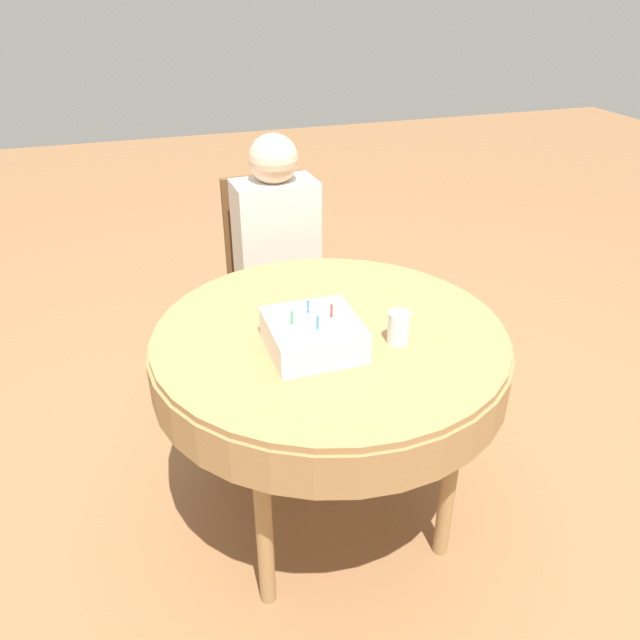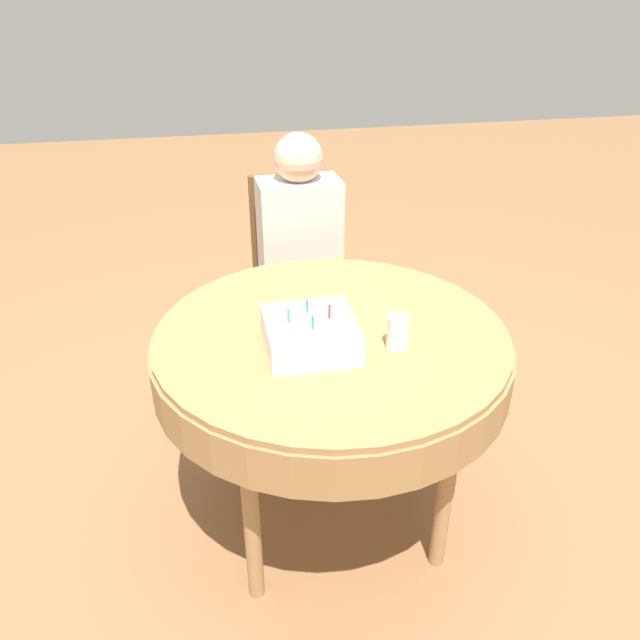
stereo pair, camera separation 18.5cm
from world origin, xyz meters
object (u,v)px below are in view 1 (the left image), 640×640
(person, at_px, (278,246))
(chair, at_px, (273,277))
(drinking_glass, at_px, (399,328))
(birthday_cake, at_px, (313,335))

(person, bearing_deg, chair, 90.00)
(drinking_glass, bearing_deg, person, 97.47)
(chair, height_order, person, person)
(chair, xyz_separation_m, person, (0.00, -0.10, 0.19))
(birthday_cake, distance_m, drinking_glass, 0.25)
(person, xyz_separation_m, birthday_cake, (-0.13, -0.90, 0.10))
(person, bearing_deg, birthday_cake, -100.19)
(person, relative_size, birthday_cake, 4.50)
(drinking_glass, bearing_deg, chair, 96.98)
(person, relative_size, drinking_glass, 11.78)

